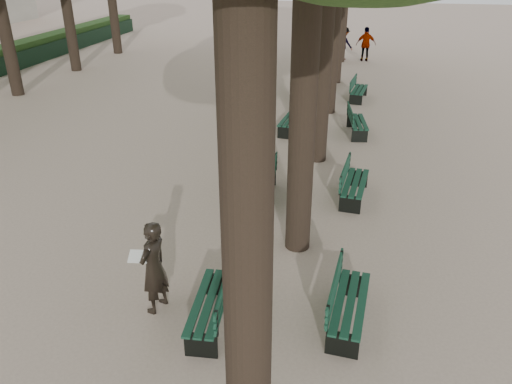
# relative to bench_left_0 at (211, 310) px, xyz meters

# --- Properties ---
(ground) EXTENTS (120.00, 120.00, 0.00)m
(ground) POSITION_rel_bench_left_0_xyz_m (-0.37, -0.28, -0.27)
(ground) COLOR tan
(ground) RESTS_ON ground
(bench_left_0) EXTENTS (0.69, 1.84, 0.92)m
(bench_left_0) POSITION_rel_bench_left_0_xyz_m (0.00, 0.00, 0.00)
(bench_left_0) COLOR black
(bench_left_0) RESTS_ON ground
(bench_left_1) EXTENTS (0.73, 1.84, 0.92)m
(bench_left_1) POSITION_rel_bench_left_0_xyz_m (-0.00, 4.88, 0.00)
(bench_left_1) COLOR black
(bench_left_1) RESTS_ON ground
(bench_left_2) EXTENTS (0.76, 1.85, 0.92)m
(bench_left_2) POSITION_rel_bench_left_0_xyz_m (-0.00, 10.13, 0.00)
(bench_left_2) COLOR black
(bench_left_2) RESTS_ON ground
(bench_left_3) EXTENTS (0.79, 1.86, 0.92)m
(bench_left_3) POSITION_rel_bench_left_0_xyz_m (-0.00, 14.96, 0.00)
(bench_left_3) COLOR black
(bench_left_3) RESTS_ON ground
(bench_right_0) EXTENTS (0.73, 1.84, 0.92)m
(bench_right_0) POSITION_rel_bench_left_0_xyz_m (2.27, 0.44, 0.00)
(bench_right_0) COLOR black
(bench_right_0) RESTS_ON ground
(bench_right_1) EXTENTS (0.75, 1.85, 0.92)m
(bench_right_1) POSITION_rel_bench_left_0_xyz_m (2.27, 5.24, 0.00)
(bench_right_1) COLOR black
(bench_right_1) RESTS_ON ground
(bench_right_2) EXTENTS (0.80, 1.86, 0.92)m
(bench_right_2) POSITION_rel_bench_left_0_xyz_m (2.27, 10.28, 0.00)
(bench_right_2) COLOR black
(bench_right_2) RESTS_ON ground
(bench_right_3) EXTENTS (0.80, 1.86, 0.92)m
(bench_right_3) POSITION_rel_bench_left_0_xyz_m (2.27, 14.74, 0.00)
(bench_right_3) COLOR black
(bench_right_3) RESTS_ON ground
(man_with_map) EXTENTS (0.69, 0.76, 1.72)m
(man_with_map) POSITION_rel_bench_left_0_xyz_m (-1.04, 0.20, 0.59)
(man_with_map) COLOR black
(man_with_map) RESTS_ON ground
(pedestrian_d) EXTENTS (0.61, 0.88, 1.66)m
(pedestrian_d) POSITION_rel_bench_left_0_xyz_m (-5.39, 25.26, 0.56)
(pedestrian_d) COLOR #262628
(pedestrian_d) RESTS_ON ground
(pedestrian_c) EXTENTS (1.13, 0.51, 1.87)m
(pedestrian_c) POSITION_rel_bench_left_0_xyz_m (2.52, 23.16, 0.66)
(pedestrian_c) COLOR #262628
(pedestrian_c) RESTS_ON ground
(pedestrian_b) EXTENTS (1.18, 0.94, 1.81)m
(pedestrian_b) POSITION_rel_bench_left_0_xyz_m (1.26, 23.43, 0.63)
(pedestrian_b) COLOR #262628
(pedestrian_b) RESTS_ON ground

